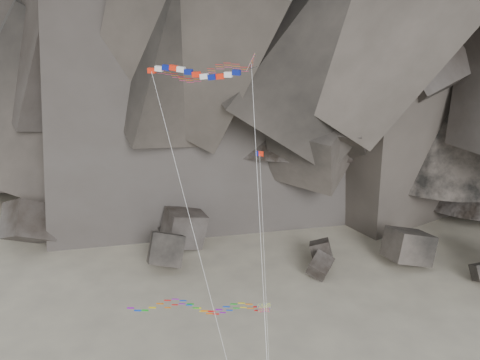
# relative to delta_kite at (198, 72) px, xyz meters

# --- Properties ---
(boulder_field) EXTENTS (81.98, 16.35, 10.28)m
(boulder_field) POSITION_rel_delta_kite_xyz_m (6.72, 28.53, -29.14)
(boulder_field) COLOR #47423F
(boulder_field) RESTS_ON ground
(delta_kite) EXTENTS (12.32, 16.05, 31.85)m
(delta_kite) POSITION_rel_delta_kite_xyz_m (0.00, 0.00, 0.00)
(delta_kite) COLOR red
(delta_kite) RESTS_ON ground
(banner_kite) EXTENTS (12.38, 15.67, 30.70)m
(banner_kite) POSITION_rel_delta_kite_xyz_m (-0.20, -0.80, -0.32)
(banner_kite) COLOR red
(banner_kite) RESTS_ON ground
(parafoil_kite) EXTENTS (14.37, 12.93, 11.51)m
(parafoil_kite) POSITION_rel_delta_kite_xyz_m (-0.25, -3.44, -19.14)
(parafoil_kite) COLOR #EBF60D
(parafoil_kite) RESTS_ON ground
(pennant_kite) EXTENTS (3.30, 12.79, 24.63)m
(pennant_kite) POSITION_rel_delta_kite_xyz_m (5.92, -5.55, -10.96)
(pennant_kite) COLOR red
(pennant_kite) RESTS_ON ground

